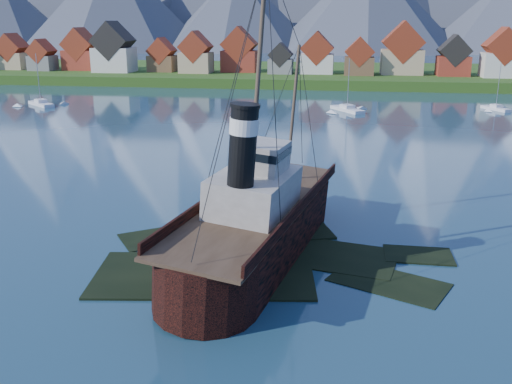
# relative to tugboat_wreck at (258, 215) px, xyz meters

# --- Properties ---
(ground) EXTENTS (1400.00, 1400.00, 0.00)m
(ground) POSITION_rel_tugboat_wreck_xyz_m (-0.55, -4.40, -3.27)
(ground) COLOR #1C3B4F
(ground) RESTS_ON ground
(shoal) EXTENTS (31.71, 21.24, 1.14)m
(shoal) POSITION_rel_tugboat_wreck_xyz_m (1.23, -2.25, -3.62)
(shoal) COLOR black
(shoal) RESTS_ON ground
(shore_bank) EXTENTS (600.00, 80.00, 3.20)m
(shore_bank) POSITION_rel_tugboat_wreck_xyz_m (-0.55, 165.60, -3.27)
(shore_bank) COLOR #1F3E11
(shore_bank) RESTS_ON ground
(seawall) EXTENTS (600.00, 2.50, 2.00)m
(seawall) POSITION_rel_tugboat_wreck_xyz_m (-0.55, 127.60, -3.27)
(seawall) COLOR #3F3D38
(seawall) RESTS_ON ground
(town) EXTENTS (250.96, 16.69, 17.30)m
(town) POSITION_rel_tugboat_wreck_xyz_m (-33.67, 147.78, 5.71)
(town) COLOR maroon
(town) RESTS_ON ground
(tugboat_wreck) EXTENTS (7.67, 33.03, 26.17)m
(tugboat_wreck) POSITION_rel_tugboat_wreck_xyz_m (0.00, 0.00, 0.00)
(tugboat_wreck) COLOR black
(tugboat_wreck) RESTS_ON ground
(sailboat_c) EXTENTS (9.50, 8.47, 13.16)m
(sailboat_c) POSITION_rel_tugboat_wreck_xyz_m (-67.06, 83.21, -2.98)
(sailboat_c) COLOR silver
(sailboat_c) RESTS_ON ground
(sailboat_e) EXTENTS (8.16, 10.57, 12.57)m
(sailboat_e) POSITION_rel_tugboat_wreck_xyz_m (7.99, 85.73, -3.00)
(sailboat_e) COLOR silver
(sailboat_e) RESTS_ON ground
(sailboat_f) EXTENTS (5.67, 7.99, 11.23)m
(sailboat_f) POSITION_rel_tugboat_wreck_xyz_m (42.55, 92.69, -3.01)
(sailboat_f) COLOR silver
(sailboat_f) RESTS_ON ground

